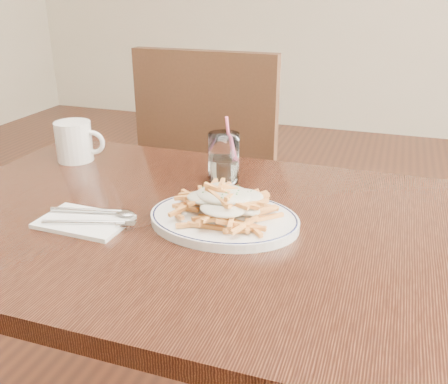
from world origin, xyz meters
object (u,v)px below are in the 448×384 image
at_px(table, 196,250).
at_px(water_glass, 224,161).
at_px(loaded_fries, 224,200).
at_px(coffee_mug, 75,141).
at_px(fries_plate, 224,219).
at_px(chair_far, 218,174).

distance_m(table, water_glass, 0.25).
distance_m(loaded_fries, coffee_mug, 0.56).
bearing_deg(table, fries_plate, -10.31).
bearing_deg(coffee_mug, table, -27.05).
xyz_separation_m(loaded_fries, coffee_mug, (-0.51, 0.24, 0.00)).
relative_size(fries_plate, coffee_mug, 2.44).
relative_size(chair_far, water_glass, 6.14).
xyz_separation_m(fries_plate, loaded_fries, (0.00, -0.00, 0.04)).
bearing_deg(water_glass, loaded_fries, -70.79).
height_order(loaded_fries, water_glass, water_glass).
bearing_deg(fries_plate, coffee_mug, 154.98).
distance_m(table, chair_far, 0.72).
relative_size(chair_far, loaded_fries, 4.35).
relative_size(table, coffee_mug, 8.80).
xyz_separation_m(water_glass, coffee_mug, (-0.43, 0.02, 0.00)).
xyz_separation_m(table, water_glass, (-0.01, 0.21, 0.13)).
xyz_separation_m(table, loaded_fries, (0.07, -0.01, 0.13)).
relative_size(chair_far, coffee_mug, 7.43).
distance_m(table, coffee_mug, 0.51).
relative_size(fries_plate, loaded_fries, 1.43).
xyz_separation_m(chair_far, water_glass, (0.19, -0.48, 0.23)).
height_order(table, loaded_fries, loaded_fries).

